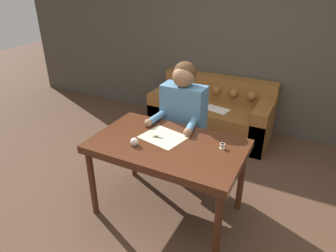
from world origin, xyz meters
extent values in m
plane|color=#4C3323|center=(0.00, 0.00, 0.00)|extent=(16.00, 16.00, 0.00)
cube|color=#474238|center=(0.00, 2.25, 1.30)|extent=(8.00, 0.06, 2.60)
cube|color=#472314|center=(-0.11, 0.07, 0.73)|extent=(1.34, 0.81, 0.07)
cylinder|color=#472314|center=(-0.72, -0.28, 0.35)|extent=(0.06, 0.06, 0.69)
cylinder|color=#472314|center=(0.50, -0.28, 0.35)|extent=(0.06, 0.06, 0.69)
cylinder|color=#472314|center=(-0.72, 0.42, 0.35)|extent=(0.06, 0.06, 0.69)
cylinder|color=#472314|center=(0.50, 0.42, 0.35)|extent=(0.06, 0.06, 0.69)
cube|color=brown|center=(-0.30, 1.80, 0.22)|extent=(1.65, 0.81, 0.44)
cube|color=brown|center=(-0.30, 2.09, 0.61)|extent=(1.65, 0.22, 0.35)
cube|color=brown|center=(-1.03, 1.80, 0.30)|extent=(0.20, 0.81, 0.60)
cube|color=brown|center=(0.43, 1.80, 0.30)|extent=(0.20, 0.81, 0.60)
sphere|color=brown|center=(-0.80, 1.97, 0.61)|extent=(0.13, 0.13, 0.13)
sphere|color=brown|center=(-0.55, 1.97, 0.61)|extent=(0.13, 0.13, 0.13)
sphere|color=brown|center=(-0.30, 1.97, 0.61)|extent=(0.13, 0.13, 0.13)
sphere|color=brown|center=(-0.05, 1.97, 0.61)|extent=(0.13, 0.13, 0.13)
sphere|color=brown|center=(0.20, 1.97, 0.61)|extent=(0.13, 0.13, 0.13)
cube|color=white|center=(-0.20, 1.70, 0.44)|extent=(0.37, 0.26, 0.00)
cylinder|color=#33281E|center=(-0.23, 0.66, 0.24)|extent=(0.28, 0.28, 0.48)
cube|color=teal|center=(-0.23, 0.66, 0.79)|extent=(0.45, 0.22, 0.61)
sphere|color=#896042|center=(-0.23, 0.64, 1.20)|extent=(0.22, 0.22, 0.22)
sphere|color=#472D19|center=(-0.23, 0.67, 1.23)|extent=(0.23, 0.23, 0.23)
cylinder|color=teal|center=(-0.42, 0.41, 0.80)|extent=(0.09, 0.28, 0.07)
sphere|color=#896042|center=(-0.43, 0.27, 0.80)|extent=(0.08, 0.08, 0.08)
cylinder|color=teal|center=(-0.03, 0.41, 0.80)|extent=(0.12, 0.28, 0.07)
sphere|color=#896042|center=(-0.01, 0.27, 0.80)|extent=(0.08, 0.08, 0.08)
cube|color=beige|center=(-0.19, 0.15, 0.77)|extent=(0.43, 0.38, 0.00)
cube|color=silver|center=(-0.14, 0.13, 0.77)|extent=(0.11, 0.03, 0.00)
cube|color=black|center=(-0.23, 0.11, 0.77)|extent=(0.07, 0.02, 0.00)
torus|color=black|center=(-0.26, 0.10, 0.77)|extent=(0.04, 0.04, 0.01)
cube|color=silver|center=(-0.14, 0.11, 0.77)|extent=(0.11, 0.03, 0.00)
cube|color=black|center=(-0.23, 0.12, 0.77)|extent=(0.07, 0.02, 0.00)
torus|color=black|center=(-0.26, 0.13, 0.77)|extent=(0.04, 0.04, 0.01)
cylinder|color=silver|center=(-0.19, 0.12, 0.77)|extent=(0.01, 0.01, 0.01)
cylinder|color=beige|center=(0.34, 0.20, 0.79)|extent=(0.03, 0.03, 0.04)
cylinder|color=beige|center=(0.34, 0.20, 0.81)|extent=(0.04, 0.04, 0.00)
cylinder|color=beige|center=(0.34, 0.20, 0.77)|extent=(0.04, 0.04, 0.00)
cylinder|color=#4C3828|center=(-0.35, -0.10, 0.77)|extent=(0.06, 0.06, 0.01)
sphere|color=beige|center=(-0.35, -0.10, 0.80)|extent=(0.07, 0.07, 0.07)
camera|label=1|loc=(0.94, -1.96, 2.08)|focal=32.00mm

